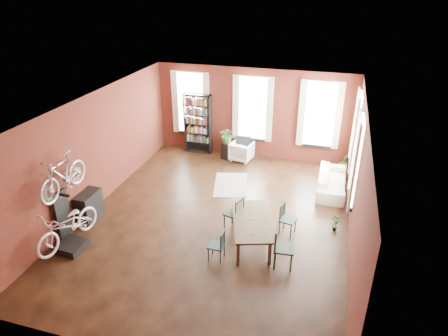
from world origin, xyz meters
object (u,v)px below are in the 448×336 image
at_px(dining_chair_b, 234,213).
at_px(plant_stand, 227,151).
at_px(bookshelf, 198,123).
at_px(white_armchair, 242,150).
at_px(dining_chair_a, 216,245).
at_px(dining_chair_c, 284,248).
at_px(cream_sofa, 332,178).
at_px(dining_chair_d, 288,219).
at_px(dining_table, 251,231).
at_px(bike_trainer, 71,246).
at_px(console_table, 89,206).
at_px(bicycle_floor, 65,210).

relative_size(dining_chair_b, plant_stand, 1.59).
height_order(bookshelf, white_armchair, bookshelf).
distance_m(dining_chair_a, dining_chair_c, 1.55).
relative_size(bookshelf, white_armchair, 2.93).
bearing_deg(cream_sofa, dining_chair_d, 159.74).
bearing_deg(dining_chair_a, dining_table, 146.63).
distance_m(dining_table, plant_stand, 5.03).
height_order(dining_chair_b, bike_trainer, dining_chair_b).
bearing_deg(cream_sofa, dining_chair_a, 149.75).
distance_m(cream_sofa, console_table, 7.15).
height_order(dining_chair_b, white_armchair, dining_chair_b).
relative_size(dining_chair_a, white_armchair, 1.04).
bearing_deg(bicycle_floor, dining_chair_c, 19.14).
bearing_deg(dining_chair_d, dining_chair_b, 111.29).
xyz_separation_m(dining_chair_a, cream_sofa, (2.43, 4.16, 0.02)).
xyz_separation_m(dining_chair_d, console_table, (-5.25, -0.84, -0.02)).
relative_size(white_armchair, cream_sofa, 0.36).
height_order(cream_sofa, bicycle_floor, bicycle_floor).
distance_m(dining_chair_d, plant_stand, 4.88).
xyz_separation_m(dining_chair_c, white_armchair, (-2.31, 5.35, -0.12)).
height_order(console_table, bicycle_floor, bicycle_floor).
height_order(white_armchair, console_table, console_table).
height_order(white_armchair, bike_trainer, white_armchair).
distance_m(dining_table, white_armchair, 4.88).
height_order(bookshelf, console_table, bookshelf).
height_order(white_armchair, bicycle_floor, bicycle_floor).
relative_size(cream_sofa, plant_stand, 3.54).
bearing_deg(bookshelf, white_armchair, -10.31).
xyz_separation_m(dining_table, dining_chair_b, (-0.55, 0.44, 0.15)).
bearing_deg(console_table, bookshelf, 76.17).
height_order(dining_chair_b, dining_chair_d, dining_chair_b).
bearing_deg(dining_chair_a, cream_sofa, 151.69).
height_order(plant_stand, bicycle_floor, bicycle_floor).
distance_m(dining_chair_c, dining_chair_d, 1.30).
distance_m(dining_chair_a, console_table, 3.86).
bearing_deg(dining_chair_c, bicycle_floor, 93.94).
distance_m(bookshelf, bicycle_floor, 6.55).
distance_m(dining_chair_c, console_table, 5.36).
height_order(dining_chair_b, cream_sofa, dining_chair_b).
bearing_deg(bike_trainer, cream_sofa, 39.14).
distance_m(white_armchair, console_table, 5.74).
relative_size(dining_chair_b, bike_trainer, 1.51).
xyz_separation_m(dining_chair_b, plant_stand, (-1.40, 4.20, -0.17)).
relative_size(dining_chair_d, plant_stand, 1.41).
distance_m(bike_trainer, plant_stand, 6.53).
height_order(bike_trainer, bicycle_floor, bicycle_floor).
bearing_deg(cream_sofa, dining_table, 151.19).
height_order(bookshelf, plant_stand, bookshelf).
bearing_deg(console_table, bike_trainer, -76.47).
bearing_deg(dining_chair_d, bookshelf, 55.81).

